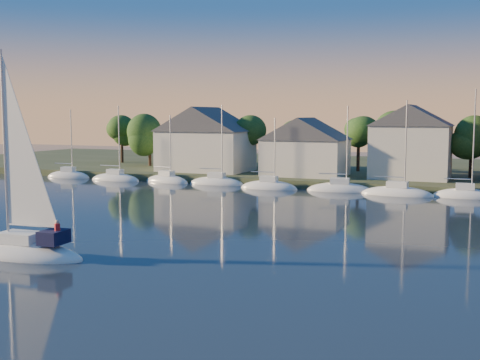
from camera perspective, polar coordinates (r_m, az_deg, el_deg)
The scene contains 9 objects.
ground at distance 31.39m, azimuth -14.37°, elevation -11.46°, with size 260.00×260.00×0.00m, color black.
shoreline_land at distance 100.79m, azimuth 12.45°, elevation 0.67°, with size 160.00×50.00×2.00m, color #2D3921.
wooden_dock at distance 78.42m, azimuth 9.34°, elevation -0.80°, with size 120.00×3.00×1.00m, color brown.
clubhouse_west at distance 91.16m, azimuth -3.26°, elevation 3.98°, with size 13.65×9.45×9.64m.
clubhouse_centre at distance 84.37m, azimuth 6.24°, elevation 3.23°, with size 11.55×8.40×8.08m.
clubhouse_east at distance 83.38m, azimuth 15.92°, elevation 3.59°, with size 10.50×8.40×9.80m.
tree_line at distance 88.22m, azimuth 12.39°, elevation 4.58°, with size 93.40×5.40×8.90m.
moored_fleet at distance 79.30m, azimuth 0.37°, elevation -0.57°, with size 63.50×2.40×12.05m.
hero_sailboat at distance 42.84m, azimuth -19.93°, elevation -6.05°, with size 9.71×3.68×14.76m.
Camera 1 is at (18.36, -23.66, 9.40)m, focal length 45.00 mm.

